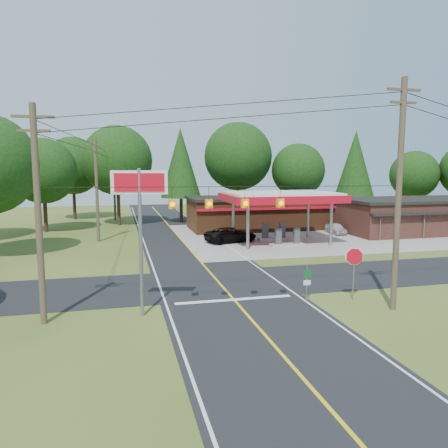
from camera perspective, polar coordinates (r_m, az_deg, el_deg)
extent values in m
plane|color=#42571E|center=(27.54, -0.63, -7.75)|extent=(120.00, 120.00, 0.00)
cube|color=black|center=(27.54, -0.63, -7.73)|extent=(8.00, 120.00, 0.02)
cube|color=black|center=(27.54, -0.63, -7.72)|extent=(70.00, 7.00, 0.02)
cube|color=yellow|center=(27.54, -0.63, -7.69)|extent=(0.15, 110.00, 0.00)
cylinder|color=gray|center=(38.36, 3.13, -0.25)|extent=(0.28, 0.28, 4.20)
cylinder|color=gray|center=(43.14, 1.22, 0.61)|extent=(0.28, 0.28, 4.20)
cylinder|color=gray|center=(41.37, 13.80, 0.10)|extent=(0.28, 0.28, 4.20)
cylinder|color=gray|center=(45.83, 10.94, 0.88)|extent=(0.28, 0.28, 4.20)
cube|color=red|center=(41.78, 7.43, 3.43)|extent=(10.60, 7.40, 0.70)
cube|color=white|center=(41.76, 7.44, 3.98)|extent=(10.00, 7.00, 0.25)
cube|color=#9E9B93|center=(40.63, 8.24, -2.70)|extent=(3.20, 0.90, 0.22)
cube|color=#3F3F44|center=(40.17, 7.07, -1.61)|extent=(0.55, 0.45, 1.50)
cube|color=#3F3F44|center=(40.84, 9.43, -1.50)|extent=(0.55, 0.45, 1.50)
cube|color=#9E9B93|center=(43.94, 6.50, -1.91)|extent=(3.20, 0.90, 0.22)
cube|color=#3F3F44|center=(43.52, 5.40, -0.89)|extent=(0.55, 0.45, 1.50)
cube|color=#3F3F44|center=(44.13, 7.61, -0.81)|extent=(0.55, 0.45, 1.50)
cube|color=brown|center=(51.74, 4.45, 1.33)|extent=(16.00, 7.00, 3.50)
cube|color=black|center=(51.57, 4.47, 3.43)|extent=(16.40, 7.40, 0.30)
cube|color=red|center=(48.25, 5.79, 2.01)|extent=(16.00, 0.50, 0.25)
cube|color=#3B1D18|center=(54.21, 25.29, 0.92)|extent=(20.00, 8.00, 3.50)
cube|color=black|center=(54.06, 25.40, 2.92)|extent=(20.40, 8.40, 0.30)
cylinder|color=#473828|center=(23.26, 21.84, 3.31)|extent=(0.30, 0.30, 11.50)
cube|color=#473828|center=(23.50, 22.46, 15.92)|extent=(1.80, 0.12, 0.12)
cube|color=#473828|center=(23.42, 22.39, 14.48)|extent=(1.40, 0.12, 0.12)
cylinder|color=#473828|center=(21.32, -23.08, 0.90)|extent=(0.30, 0.30, 10.00)
cube|color=#473828|center=(21.32, -23.69, 12.73)|extent=(1.80, 0.12, 0.12)
cube|color=#473828|center=(21.27, -23.61, 11.12)|extent=(1.40, 0.12, 0.12)
cylinder|color=#473828|center=(44.01, -16.28, 4.24)|extent=(0.30, 0.30, 10.00)
cube|color=#473828|center=(44.01, -16.49, 9.97)|extent=(1.80, 0.12, 0.12)
cube|color=#473828|center=(43.99, -16.46, 9.19)|extent=(1.40, 0.12, 0.12)
cylinder|color=#473828|center=(60.96, -14.14, 4.87)|extent=(0.30, 0.30, 9.50)
cube|color=orange|center=(20.42, -6.78, 2.59)|extent=(0.32, 0.32, 0.42)
cube|color=orange|center=(20.50, -1.99, 2.65)|extent=(0.32, 0.32, 0.42)
cube|color=orange|center=(20.71, 2.74, 2.70)|extent=(0.32, 0.32, 0.42)
cube|color=orange|center=(21.07, 7.34, 2.72)|extent=(0.32, 0.32, 0.42)
cylinder|color=#332316|center=(52.79, -22.29, 1.17)|extent=(0.44, 0.44, 3.96)
sphere|color=black|center=(52.53, -22.55, 6.42)|extent=(7.26, 7.26, 7.26)
cylinder|color=#332316|center=(56.12, -13.59, 2.22)|extent=(0.44, 0.44, 4.68)
sphere|color=black|center=(55.92, -13.77, 8.07)|extent=(8.58, 8.58, 8.58)
cylinder|color=#332316|center=(57.69, -5.61, 2.35)|extent=(0.44, 0.44, 4.32)
cone|color=black|center=(57.47, -5.69, 7.96)|extent=(5.28, 5.28, 9.00)
cylinder|color=#332316|center=(60.25, 1.81, 2.94)|extent=(0.44, 0.44, 5.04)
sphere|color=black|center=(60.09, 1.84, 8.81)|extent=(9.24, 9.24, 9.24)
cylinder|color=#332316|center=(61.05, 9.58, 2.39)|extent=(0.44, 0.44, 3.96)
sphere|color=black|center=(60.83, 9.67, 6.94)|extent=(7.26, 7.26, 7.26)
cylinder|color=#332316|center=(63.73, 16.57, 2.55)|extent=(0.44, 0.44, 4.32)
cone|color=black|center=(63.54, 16.76, 7.63)|extent=(5.28, 5.28, 9.00)
cylinder|color=#332316|center=(66.52, 23.40, 2.13)|extent=(0.44, 0.44, 3.60)
sphere|color=black|center=(66.31, 23.60, 5.92)|extent=(6.60, 6.60, 6.60)
cylinder|color=#332316|center=(64.39, -18.95, 2.51)|extent=(0.44, 0.44, 4.32)
sphere|color=black|center=(64.20, -19.15, 7.21)|extent=(7.92, 7.92, 7.92)
imported|color=black|center=(42.24, 0.91, -1.43)|extent=(6.31, 6.31, 1.43)
imported|color=silver|center=(49.11, 14.42, -0.57)|extent=(3.67, 3.67, 1.18)
cylinder|color=gray|center=(21.24, -10.82, -2.53)|extent=(0.18, 0.18, 7.16)
cube|color=white|center=(20.95, -11.01, 5.36)|extent=(2.64, 0.50, 1.13)
cube|color=red|center=(20.90, -11.01, 5.36)|extent=(2.32, 0.43, 0.87)
cylinder|color=gray|center=(24.86, 16.55, -6.48)|extent=(0.07, 0.07, 2.73)
cylinder|color=gray|center=(24.23, 10.75, -7.61)|extent=(0.06, 0.06, 1.95)
cube|color=#0C591E|center=(24.06, 10.82, -6.41)|extent=(0.40, 0.06, 0.40)
cube|color=white|center=(24.18, 10.80, -7.54)|extent=(0.40, 0.06, 0.27)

